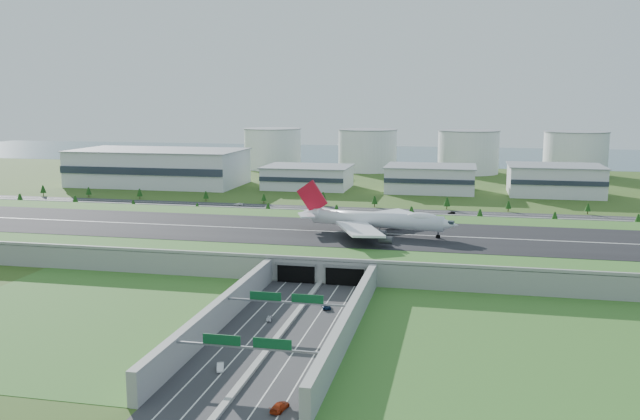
% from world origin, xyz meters
% --- Properties ---
extents(ground, '(1200.00, 1200.00, 0.00)m').
position_xyz_m(ground, '(0.00, 0.00, 0.00)').
color(ground, '#2A4716').
rests_on(ground, ground).
extents(airfield_deck, '(520.00, 100.00, 9.20)m').
position_xyz_m(airfield_deck, '(0.00, -0.09, 4.12)').
color(airfield_deck, '#969691').
rests_on(airfield_deck, ground).
extents(underpass_road, '(38.80, 120.40, 8.00)m').
position_xyz_m(underpass_road, '(0.00, -99.42, 3.43)').
color(underpass_road, '#28282B').
rests_on(underpass_road, ground).
extents(sign_gantry_near, '(38.70, 0.70, 9.80)m').
position_xyz_m(sign_gantry_near, '(0.00, -95.04, 6.95)').
color(sign_gantry_near, gray).
rests_on(sign_gantry_near, ground).
extents(sign_gantry_far, '(38.70, 0.70, 9.80)m').
position_xyz_m(sign_gantry_far, '(0.00, -130.04, 6.95)').
color(sign_gantry_far, gray).
rests_on(sign_gantry_far, ground).
extents(north_expressway, '(560.00, 36.00, 0.12)m').
position_xyz_m(north_expressway, '(0.00, 95.00, 0.06)').
color(north_expressway, '#28282B').
rests_on(north_expressway, ground).
extents(tree_row, '(503.32, 48.51, 8.30)m').
position_xyz_m(tree_row, '(23.47, 90.65, 4.67)').
color(tree_row, '#3D2819').
rests_on(tree_row, ground).
extents(hangar_west, '(120.00, 60.00, 25.00)m').
position_xyz_m(hangar_west, '(-170.00, 185.00, 12.50)').
color(hangar_west, silver).
rests_on(hangar_west, ground).
extents(hangar_mid_a, '(58.00, 42.00, 15.00)m').
position_xyz_m(hangar_mid_a, '(-60.00, 190.00, 7.50)').
color(hangar_mid_a, silver).
rests_on(hangar_mid_a, ground).
extents(hangar_mid_b, '(58.00, 42.00, 17.00)m').
position_xyz_m(hangar_mid_b, '(25.00, 190.00, 8.50)').
color(hangar_mid_b, silver).
rests_on(hangar_mid_b, ground).
extents(hangar_mid_c, '(58.00, 42.00, 19.00)m').
position_xyz_m(hangar_mid_c, '(105.00, 190.00, 9.50)').
color(hangar_mid_c, silver).
rests_on(hangar_mid_c, ground).
extents(fuel_tank_a, '(50.00, 50.00, 35.00)m').
position_xyz_m(fuel_tank_a, '(-120.00, 310.00, 17.50)').
color(fuel_tank_a, silver).
rests_on(fuel_tank_a, ground).
extents(fuel_tank_b, '(50.00, 50.00, 35.00)m').
position_xyz_m(fuel_tank_b, '(-35.00, 310.00, 17.50)').
color(fuel_tank_b, silver).
rests_on(fuel_tank_b, ground).
extents(fuel_tank_c, '(50.00, 50.00, 35.00)m').
position_xyz_m(fuel_tank_c, '(50.00, 310.00, 17.50)').
color(fuel_tank_c, silver).
rests_on(fuel_tank_c, ground).
extents(fuel_tank_d, '(50.00, 50.00, 35.00)m').
position_xyz_m(fuel_tank_d, '(135.00, 310.00, 17.50)').
color(fuel_tank_d, silver).
rests_on(fuel_tank_d, ground).
extents(bay_water, '(1200.00, 260.00, 0.06)m').
position_xyz_m(bay_water, '(0.00, 480.00, 0.03)').
color(bay_water, '#345664').
rests_on(bay_water, ground).
extents(boeing_747, '(68.04, 63.83, 21.15)m').
position_xyz_m(boeing_747, '(12.33, -0.13, 14.00)').
color(boeing_747, white).
rests_on(boeing_747, airfield_deck).
extents(car_0, '(2.18, 4.16, 1.35)m').
position_xyz_m(car_0, '(-6.24, -91.13, 0.79)').
color(car_0, silver).
rests_on(car_0, ground).
extents(car_1, '(2.95, 4.80, 1.49)m').
position_xyz_m(car_1, '(-7.48, -127.49, 0.87)').
color(car_1, white).
rests_on(car_1, ground).
extents(car_2, '(3.88, 5.74, 1.46)m').
position_xyz_m(car_2, '(7.42, -76.41, 0.85)').
color(car_2, '#0D2244').
rests_on(car_2, ground).
extents(car_3, '(3.44, 6.06, 1.66)m').
position_xyz_m(car_3, '(11.63, -144.59, 0.95)').
color(car_3, '#A12C0E').
rests_on(car_3, ground).
extents(car_4, '(4.71, 3.15, 1.49)m').
position_xyz_m(car_4, '(-135.65, 88.84, 0.87)').
color(car_4, '#57585C').
rests_on(car_4, ground).
extents(car_5, '(4.39, 2.84, 1.37)m').
position_xyz_m(car_5, '(41.04, 101.49, 0.80)').
color(car_5, black).
rests_on(car_5, ground).
extents(car_7, '(5.98, 2.96, 1.67)m').
position_xyz_m(car_7, '(-81.94, 103.76, 0.96)').
color(car_7, white).
rests_on(car_7, ground).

